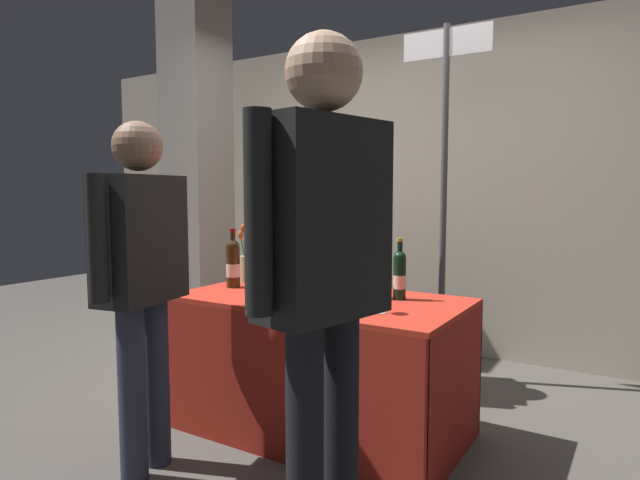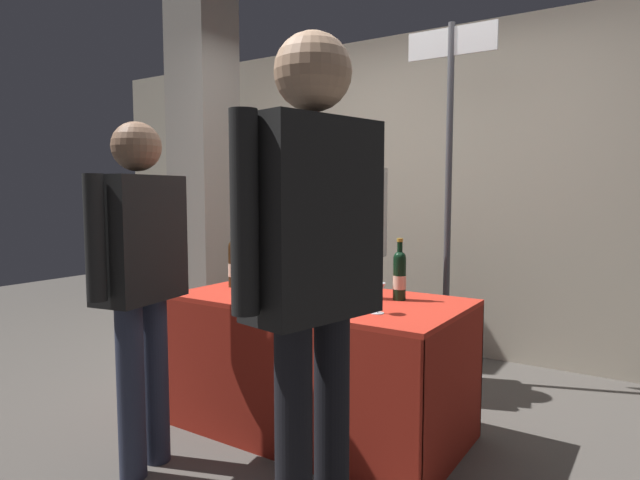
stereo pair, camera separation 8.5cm
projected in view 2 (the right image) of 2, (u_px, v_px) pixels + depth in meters
name	position (u px, v px, depth m)	size (l,w,h in m)	color
ground_plane	(320.00, 430.00, 2.90)	(12.00, 12.00, 0.00)	#514C47
back_partition	(444.00, 193.00, 4.29)	(7.39, 0.12, 2.54)	#B2A893
concrete_pillar	(204.00, 150.00, 4.39)	(0.42, 0.42, 3.22)	gray
tasting_table	(320.00, 337.00, 2.85)	(1.49, 0.80, 0.73)	red
featured_wine_bottle	(290.00, 270.00, 2.91)	(0.07, 0.07, 0.31)	#192333
display_bottle_0	(235.00, 262.00, 3.12)	(0.08, 0.08, 0.34)	#38230F
display_bottle_1	(399.00, 274.00, 2.74)	(0.07, 0.07, 0.32)	black
display_bottle_2	(288.00, 276.00, 2.60)	(0.07, 0.07, 0.34)	black
display_bottle_3	(370.00, 274.00, 2.78)	(0.08, 0.08, 0.30)	black
wine_glass_near_vendor	(287.00, 278.00, 2.77)	(0.07, 0.07, 0.15)	silver
wine_glass_mid	(377.00, 291.00, 2.44)	(0.07, 0.07, 0.14)	silver
wine_glass_near_taster	(339.00, 278.00, 2.91)	(0.07, 0.07, 0.12)	silver
flower_vase	(250.00, 265.00, 3.27)	(0.10, 0.09, 0.36)	tan
brochure_stand	(340.00, 291.00, 2.59)	(0.18, 0.01, 0.16)	silver
vendor_presenter	(364.00, 233.00, 3.52)	(0.28, 0.55, 1.68)	#2D3347
taster_foreground_right	(140.00, 266.00, 2.41)	(0.28, 0.58, 1.58)	#2D3347
taster_foreground_left	(313.00, 256.00, 1.70)	(0.30, 0.60, 1.76)	black
booth_signpost	(449.00, 162.00, 3.56)	(0.59, 0.04, 2.36)	#47474C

